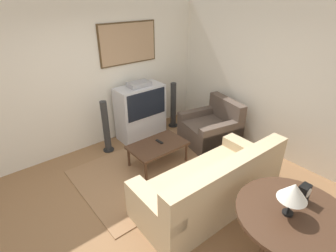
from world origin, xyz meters
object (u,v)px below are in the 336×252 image
object	(u,v)px
tv	(141,112)
console_table	(294,218)
mantel_clock	(304,193)
speaker_tower_left	(106,128)
couch	(211,187)
coffee_table	(158,146)
armchair	(211,129)
table_lamp	(294,192)
speaker_tower_right	(173,106)

from	to	relation	value
tv	console_table	distance (m)	3.50
mantel_clock	speaker_tower_left	world-z (taller)	speaker_tower_left
couch	coffee_table	xyz separation A→B (m)	(0.03, 1.28, 0.05)
tv	armchair	bearing A→B (deg)	-49.02
table_lamp	mantel_clock	size ratio (longest dim) A/B	1.85
table_lamp	speaker_tower_left	size ratio (longest dim) A/B	0.38
speaker_tower_right	table_lamp	bearing A→B (deg)	-111.18
table_lamp	speaker_tower_left	bearing A→B (deg)	96.08
couch	coffee_table	distance (m)	1.28
tv	speaker_tower_right	distance (m)	0.84
mantel_clock	armchair	bearing A→B (deg)	63.93
console_table	mantel_clock	xyz separation A→B (m)	(0.23, 0.05, 0.17)
speaker_tower_left	table_lamp	bearing A→B (deg)	-83.92
couch	speaker_tower_left	size ratio (longest dim) A/B	2.10
couch	table_lamp	bearing A→B (deg)	86.47
couch	armchair	size ratio (longest dim) A/B	1.90
couch	console_table	distance (m)	1.21
console_table	speaker_tower_right	size ratio (longest dim) A/B	1.16
couch	mantel_clock	size ratio (longest dim) A/B	10.25
couch	table_lamp	world-z (taller)	table_lamp
tv	speaker_tower_left	bearing A→B (deg)	-175.31
tv	speaker_tower_left	xyz separation A→B (m)	(-0.83, -0.07, -0.08)
mantel_clock	speaker_tower_right	size ratio (longest dim) A/B	0.20
speaker_tower_left	speaker_tower_right	size ratio (longest dim) A/B	1.00
console_table	mantel_clock	size ratio (longest dim) A/B	5.64
mantel_clock	speaker_tower_left	xyz separation A→B (m)	(-0.65, 3.36, -0.37)
mantel_clock	speaker_tower_right	world-z (taller)	speaker_tower_right
console_table	speaker_tower_left	xyz separation A→B (m)	(-0.42, 3.40, -0.20)
speaker_tower_left	couch	bearing A→B (deg)	-78.68
speaker_tower_left	speaker_tower_right	distance (m)	1.66
table_lamp	couch	bearing A→B (deg)	85.14
speaker_tower_right	console_table	bearing A→B (deg)	-110.00
coffee_table	console_table	world-z (taller)	console_table
mantel_clock	speaker_tower_left	distance (m)	3.44
armchair	mantel_clock	xyz separation A→B (m)	(-1.13, -2.32, 0.56)
couch	table_lamp	xyz separation A→B (m)	(-0.09, -1.10, 0.72)
table_lamp	speaker_tower_right	size ratio (longest dim) A/B	0.38
couch	console_table	size ratio (longest dim) A/B	1.82
table_lamp	coffee_table	bearing A→B (deg)	87.07
console_table	table_lamp	xyz separation A→B (m)	(-0.06, 0.05, 0.35)
tv	coffee_table	world-z (taller)	tv
tv	mantel_clock	distance (m)	3.44
console_table	tv	bearing A→B (deg)	83.26
console_table	mantel_clock	distance (m)	0.29
tv	speaker_tower_right	bearing A→B (deg)	-4.69
tv	speaker_tower_right	size ratio (longest dim) A/B	1.17
armchair	speaker_tower_left	distance (m)	2.08
couch	tv	bearing A→B (deg)	-97.91
tv	coffee_table	xyz separation A→B (m)	(-0.35, -1.04, -0.20)
speaker_tower_right	speaker_tower_left	bearing A→B (deg)	180.00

